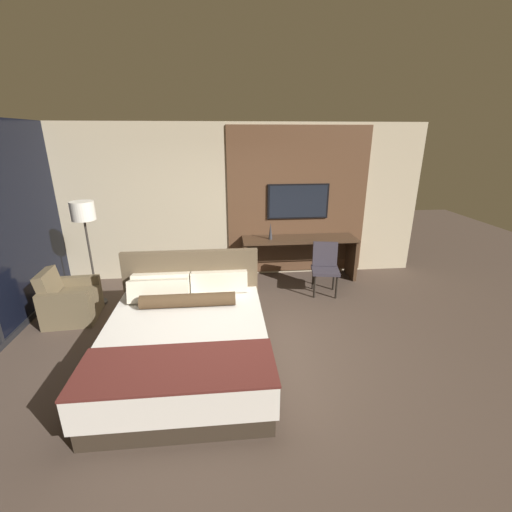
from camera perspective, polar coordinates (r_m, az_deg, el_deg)
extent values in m
plane|color=#4C3D33|center=(4.47, -3.31, -15.75)|extent=(16.00, 16.00, 0.00)
cube|color=#BCAD8E|center=(6.36, -4.57, 8.77)|extent=(7.20, 0.06, 2.80)
cube|color=brown|center=(6.47, 6.95, 8.87)|extent=(2.60, 0.03, 2.70)
cube|color=black|center=(5.58, -36.57, -11.79)|extent=(0.05, 6.00, 0.08)
cube|color=#33281E|center=(4.19, -11.41, -17.09)|extent=(1.75, 2.02, 0.22)
cube|color=silver|center=(4.03, -11.69, -13.87)|extent=(1.80, 2.08, 0.34)
cube|color=#56231E|center=(3.37, -13.05, -17.57)|extent=(1.82, 0.73, 0.02)
cube|color=brown|center=(4.89, -10.61, -5.29)|extent=(1.84, 0.08, 1.11)
cube|color=beige|center=(4.76, -15.49, -4.49)|extent=(0.76, 0.23, 0.31)
cube|color=beige|center=(4.68, -6.14, -4.26)|extent=(0.76, 0.23, 0.31)
cube|color=beige|center=(4.57, -15.91, -5.56)|extent=(0.76, 0.25, 0.32)
cylinder|color=#4C3823|center=(4.35, -11.26, -7.26)|extent=(1.17, 0.17, 0.17)
cube|color=#422D1E|center=(6.32, 7.31, 2.81)|extent=(2.10, 0.56, 0.03)
cube|color=#422D1E|center=(6.31, -1.90, -0.89)|extent=(0.06, 0.50, 0.76)
cube|color=#422D1E|center=(6.74, 15.63, -0.27)|extent=(0.06, 0.50, 0.76)
cube|color=#422D1E|center=(6.66, 6.71, 0.80)|extent=(1.98, 0.02, 0.38)
cube|color=black|center=(6.43, 7.03, 9.03)|extent=(1.14, 0.04, 0.64)
cube|color=black|center=(6.41, 7.06, 8.99)|extent=(1.07, 0.01, 0.59)
cube|color=#38333D|center=(5.88, 11.47, -2.41)|extent=(0.52, 0.50, 0.05)
cube|color=#38333D|center=(5.97, 11.43, 0.34)|extent=(0.42, 0.17, 0.42)
cylinder|color=black|center=(5.79, 9.73, -5.05)|extent=(0.04, 0.04, 0.40)
cylinder|color=black|center=(5.84, 13.26, -5.11)|extent=(0.04, 0.04, 0.40)
cylinder|color=black|center=(6.10, 9.48, -3.73)|extent=(0.04, 0.04, 0.40)
cylinder|color=black|center=(6.15, 12.82, -3.79)|extent=(0.04, 0.04, 0.40)
cube|color=brown|center=(5.77, -28.22, -7.33)|extent=(0.71, 0.55, 0.40)
cube|color=brown|center=(5.72, -31.35, -3.92)|extent=(0.23, 0.52, 0.38)
cube|color=brown|center=(5.48, -29.29, -8.07)|extent=(0.68, 0.14, 0.54)
cube|color=brown|center=(6.00, -27.47, -5.44)|extent=(0.68, 0.14, 0.54)
cylinder|color=#282623|center=(6.16, -24.79, -7.01)|extent=(0.28, 0.28, 0.03)
cylinder|color=#332D28|center=(5.91, -25.74, -0.93)|extent=(0.03, 0.03, 1.42)
cylinder|color=silver|center=(5.70, -26.93, 6.74)|extent=(0.34, 0.34, 0.28)
cone|color=#333338|center=(6.18, 2.43, 4.22)|extent=(0.07, 0.07, 0.31)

